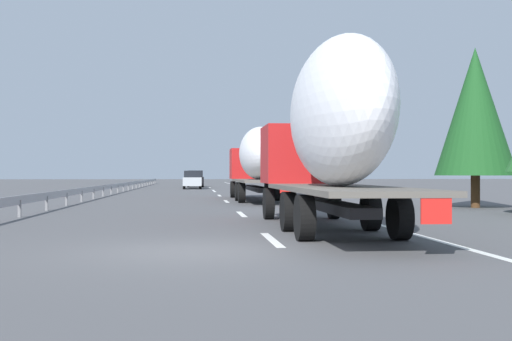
{
  "coord_description": "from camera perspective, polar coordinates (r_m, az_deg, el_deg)",
  "views": [
    {
      "loc": [
        -12.43,
        -0.02,
        1.51
      ],
      "look_at": [
        17.57,
        -2.96,
        1.67
      ],
      "focal_mm": 44.63,
      "sensor_mm": 36.0,
      "label": 1
    }
  ],
  "objects": [
    {
      "name": "ground_plane",
      "position": [
        52.46,
        -5.63,
        -1.95
      ],
      "size": [
        260.0,
        260.0,
        0.0
      ],
      "primitive_type": "plane",
      "color": "#4C4C4F"
    },
    {
      "name": "edge_line_right",
      "position": [
        57.71,
        -0.15,
        -1.8
      ],
      "size": [
        110.0,
        0.2,
        0.01
      ],
      "primitive_type": "cube",
      "color": "white",
      "rests_on": "ground_plane"
    },
    {
      "name": "lane_stripe_0",
      "position": [
        14.62,
        1.42,
        -6.21
      ],
      "size": [
        3.2,
        0.2,
        0.01
      ],
      "primitive_type": "cube",
      "color": "white",
      "rests_on": "ground_plane"
    },
    {
      "name": "car_black_suv",
      "position": [
        72.48,
        -5.44,
        -0.74
      ],
      "size": [
        4.61,
        1.83,
        1.89
      ],
      "color": "black",
      "rests_on": "ground_plane"
    },
    {
      "name": "lane_stripe_4",
      "position": [
        54.46,
        -3.73,
        -1.89
      ],
      "size": [
        3.2,
        0.2,
        0.01
      ],
      "primitive_type": "cube",
      "color": "white",
      "rests_on": "ground_plane"
    },
    {
      "name": "lane_stripe_5",
      "position": [
        58.27,
        -3.85,
        -1.78
      ],
      "size": [
        3.2,
        0.2,
        0.01
      ],
      "primitive_type": "cube",
      "color": "white",
      "rests_on": "ground_plane"
    },
    {
      "name": "lane_stripe_1",
      "position": [
        23.81,
        -1.31,
        -3.93
      ],
      "size": [
        3.2,
        0.2,
        0.01
      ],
      "primitive_type": "cube",
      "color": "white",
      "rests_on": "ground_plane"
    },
    {
      "name": "guardrail_median",
      "position": [
        55.77,
        -11.8,
        -1.25
      ],
      "size": [
        94.0,
        0.1,
        0.76
      ],
      "color": "#9EA0A5",
      "rests_on": "ground_plane"
    },
    {
      "name": "lane_stripe_2",
      "position": [
        34.82,
        -2.67,
        -2.78
      ],
      "size": [
        3.2,
        0.2,
        0.01
      ],
      "primitive_type": "cube",
      "color": "white",
      "rests_on": "ground_plane"
    },
    {
      "name": "car_silver_hatch",
      "position": [
        64.11,
        -5.73,
        -0.82
      ],
      "size": [
        4.78,
        1.84,
        1.82
      ],
      "color": "#ADB2B7",
      "rests_on": "ground_plane"
    },
    {
      "name": "tree_3",
      "position": [
        98.31,
        1.17,
        1.2
      ],
      "size": [
        2.91,
        2.91,
        6.59
      ],
      "color": "#472D19",
      "rests_on": "ground_plane"
    },
    {
      "name": "tree_2",
      "position": [
        96.85,
        1.14,
        0.98
      ],
      "size": [
        3.34,
        3.34,
        5.57
      ],
      "color": "#472D19",
      "rests_on": "ground_plane"
    },
    {
      "name": "tree_0",
      "position": [
        30.02,
        19.05,
        5.01
      ],
      "size": [
        3.54,
        3.54,
        7.14
      ],
      "color": "#472D19",
      "rests_on": "ground_plane"
    },
    {
      "name": "truck_trailing",
      "position": [
        16.87,
        6.67,
        3.73
      ],
      "size": [
        12.53,
        2.55,
        4.87
      ],
      "color": "#B21919",
      "rests_on": "ground_plane"
    },
    {
      "name": "road_sign",
      "position": [
        52.45,
        1.71,
        0.6
      ],
      "size": [
        0.1,
        0.9,
        3.38
      ],
      "color": "gray",
      "rests_on": "ground_plane"
    },
    {
      "name": "truck_lead",
      "position": [
        35.87,
        0.12,
        1.01
      ],
      "size": [
        13.69,
        2.55,
        4.07
      ],
      "color": "#B21919",
      "rests_on": "ground_plane"
    },
    {
      "name": "lane_stripe_3",
      "position": [
        44.24,
        -3.3,
        -2.25
      ],
      "size": [
        3.2,
        0.2,
        0.01
      ],
      "primitive_type": "cube",
      "color": "white",
      "rests_on": "ground_plane"
    },
    {
      "name": "lane_stripe_6",
      "position": [
        70.95,
        -4.17,
        -1.52
      ],
      "size": [
        3.2,
        0.2,
        0.01
      ],
      "primitive_type": "cube",
      "color": "white",
      "rests_on": "ground_plane"
    }
  ]
}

